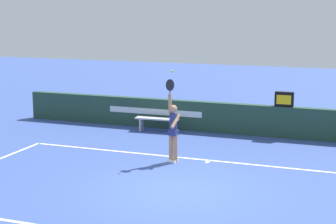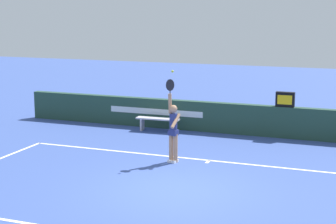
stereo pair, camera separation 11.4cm
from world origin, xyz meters
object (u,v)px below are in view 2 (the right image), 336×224
at_px(speed_display, 285,99).
at_px(tennis_ball, 172,71).
at_px(courtside_bench_near, 158,121).
at_px(tennis_player, 173,128).

xyz_separation_m(speed_display, tennis_ball, (-2.52, -4.22, 1.30)).
relative_size(speed_display, courtside_bench_near, 0.39).
relative_size(tennis_player, courtside_bench_near, 1.51).
height_order(speed_display, courtside_bench_near, speed_display).
xyz_separation_m(speed_display, tennis_player, (-2.49, -4.23, -0.33)).
relative_size(speed_display, tennis_player, 0.26).
bearing_deg(tennis_player, speed_display, 59.51).
xyz_separation_m(tennis_ball, courtside_bench_near, (-1.89, 3.57, -2.26)).
bearing_deg(tennis_ball, courtside_bench_near, 117.92).
bearing_deg(tennis_player, tennis_ball, 157.95).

